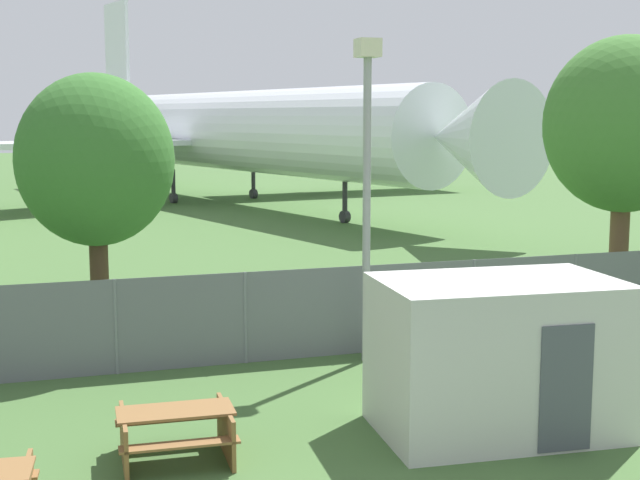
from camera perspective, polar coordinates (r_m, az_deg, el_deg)
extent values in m
cylinder|color=slate|center=(17.61, -12.93, -5.44)|extent=(0.07, 0.07, 1.86)
cylinder|color=slate|center=(17.99, -4.80, -4.98)|extent=(0.07, 0.07, 1.86)
cylinder|color=slate|center=(18.70, 2.84, -4.46)|extent=(0.07, 0.07, 1.86)
cylinder|color=slate|center=(19.73, 9.80, -3.92)|extent=(0.07, 0.07, 1.86)
cylinder|color=slate|center=(21.01, 15.98, -3.38)|extent=(0.07, 0.07, 1.86)
cube|color=slate|center=(17.99, -4.80, -4.98)|extent=(56.00, 0.01, 1.86)
cylinder|color=white|center=(50.94, -5.92, 6.98)|extent=(14.02, 34.86, 4.37)
cone|color=white|center=(34.83, 9.67, 6.47)|extent=(5.42, 5.42, 4.37)
cone|color=white|center=(69.45, -13.89, 7.04)|extent=(5.31, 6.35, 3.93)
cube|color=white|center=(57.81, 2.15, 6.47)|extent=(16.31, 7.13, 0.30)
cylinder|color=#939399|center=(56.82, -0.03, 5.31)|extent=(2.99, 4.33, 1.97)
cube|color=white|center=(48.73, -17.45, 5.84)|extent=(16.39, 10.96, 0.30)
cylinder|color=#939399|center=(49.88, -14.92, 4.68)|extent=(2.99, 4.33, 1.97)
cube|color=white|center=(66.04, -12.87, 11.78)|extent=(1.33, 3.84, 6.55)
cube|color=white|center=(65.67, -12.67, 7.42)|extent=(10.21, 6.05, 0.20)
cylinder|color=#2D2D33|center=(41.44, 1.60, 2.44)|extent=(0.24, 0.24, 1.93)
cylinder|color=#2D2D33|center=(41.51, 1.60, 1.49)|extent=(0.45, 0.62, 0.56)
cylinder|color=#2D2D33|center=(53.88, -4.29, 3.69)|extent=(0.24, 0.24, 1.93)
cylinder|color=#2D2D33|center=(53.94, -4.28, 2.97)|extent=(0.45, 0.62, 0.56)
cylinder|color=#2D2D33|center=(51.49, -9.37, 3.41)|extent=(0.24, 0.24, 1.93)
cylinder|color=#2D2D33|center=(51.55, -9.35, 2.65)|extent=(0.45, 0.62, 0.56)
cube|color=silver|center=(14.35, 11.25, -7.28)|extent=(3.86, 2.59, 2.43)
cube|color=#4C515B|center=(13.65, 15.48, -9.15)|extent=(0.84, 0.09, 1.90)
cube|color=brown|center=(13.20, -9.25, -10.75)|extent=(1.70, 0.83, 0.04)
cube|color=brown|center=(13.82, -9.47, -11.20)|extent=(1.67, 0.36, 0.04)
cube|color=brown|center=(12.77, -8.95, -12.82)|extent=(1.67, 0.36, 0.04)
cube|color=brown|center=(13.40, -6.03, -12.06)|extent=(0.12, 1.40, 0.74)
cube|color=brown|center=(13.27, -12.43, -12.42)|extent=(0.12, 1.40, 0.74)
cylinder|color=#4C3823|center=(19.55, -13.91, -2.98)|extent=(0.39, 0.39, 2.64)
ellipsoid|color=#38702D|center=(19.23, -14.18, 4.99)|extent=(3.28, 3.28, 3.61)
cylinder|color=brown|center=(24.62, 18.57, -0.54)|extent=(0.50, 0.50, 2.98)
ellipsoid|color=#427A33|center=(24.38, 18.91, 7.02)|extent=(4.13, 4.13, 4.54)
cylinder|color=#99999E|center=(17.80, 3.00, 1.79)|extent=(0.16, 0.16, 6.08)
cube|color=beige|center=(17.74, 3.08, 12.18)|extent=(0.44, 0.44, 0.36)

